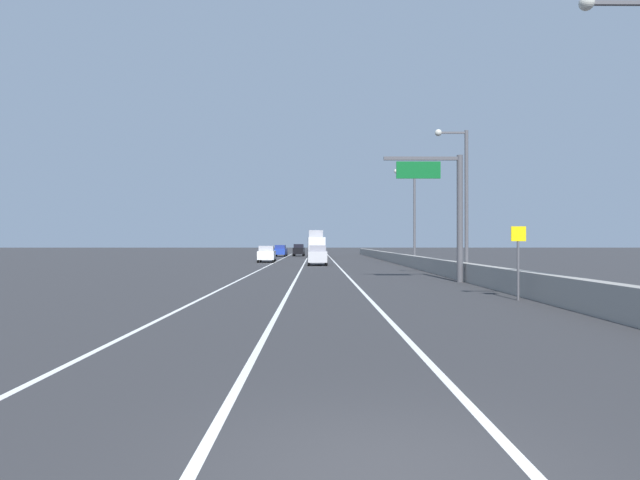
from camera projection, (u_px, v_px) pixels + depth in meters
name	position (u px, v px, depth m)	size (l,w,h in m)	color
ground_plane	(321.00, 260.00, 69.38)	(320.00, 320.00, 0.00)	#2D2D30
lane_stripe_left	(274.00, 263.00, 60.33)	(0.16, 130.00, 0.00)	silver
lane_stripe_center	(305.00, 263.00, 60.36)	(0.16, 130.00, 0.00)	silver
lane_stripe_right	(335.00, 263.00, 60.39)	(0.16, 130.00, 0.00)	silver
jersey_barrier_right	(421.00, 263.00, 45.45)	(0.60, 120.00, 1.10)	gray
overhead_sign_gantry	(447.00, 202.00, 31.10)	(4.68, 0.36, 7.50)	#47474C
speed_advisory_sign	(518.00, 257.00, 21.36)	(0.60, 0.11, 3.00)	#4C4C51
lamp_post_right_near	(639.00, 134.00, 15.42)	(2.14, 0.44, 9.58)	#4C4C51
lamp_post_right_second	(462.00, 193.00, 33.69)	(2.14, 0.44, 9.58)	#4C4C51
lamp_post_right_third	(412.00, 210.00, 51.97)	(2.14, 0.44, 9.58)	#4C4C51
car_gray_0	(318.00, 250.00, 89.06)	(1.97, 4.54, 1.93)	slate
car_black_1	(299.00, 250.00, 89.39)	(2.00, 4.21, 2.04)	black
car_silver_2	(318.00, 255.00, 53.85)	(1.96, 4.43, 2.03)	#B7B7BC
car_white_3	(267.00, 254.00, 62.04)	(2.07, 4.85, 1.93)	white
car_blue_4	(281.00, 251.00, 87.25)	(2.08, 4.33, 1.89)	#1E389E
box_truck	(316.00, 245.00, 78.56)	(2.68, 8.63, 4.17)	silver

